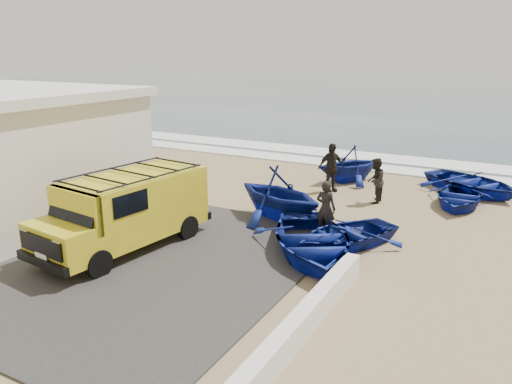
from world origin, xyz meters
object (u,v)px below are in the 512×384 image
at_px(boat_mid_left, 279,193).
at_px(boat_far_left, 350,164).
at_px(van, 127,208).
at_px(fisherman_middle, 375,181).
at_px(fisherman_front, 326,208).
at_px(boat_near_left, 311,240).
at_px(boat_near_right, 346,234).
at_px(boat_far_right, 472,183).
at_px(boat_mid_right, 459,196).
at_px(fisherman_back, 331,168).
at_px(parapet, 307,317).

xyz_separation_m(boat_mid_left, boat_far_left, (0.51, 5.99, -0.12)).
relative_size(van, fisherman_middle, 3.15).
xyz_separation_m(van, fisherman_front, (4.66, 3.65, -0.32)).
distance_m(boat_near_left, boat_near_right, 1.32).
relative_size(boat_mid_left, boat_far_right, 0.86).
bearing_deg(van, boat_near_right, 36.65).
bearing_deg(van, boat_near_left, 28.94).
height_order(boat_mid_left, boat_mid_right, boat_mid_left).
bearing_deg(boat_mid_left, boat_mid_right, -30.86).
bearing_deg(van, boat_mid_left, 65.04).
bearing_deg(boat_near_left, van, 170.69).
distance_m(boat_near_right, fisherman_middle, 4.68).
bearing_deg(fisherman_back, parapet, -123.29).
bearing_deg(boat_mid_right, boat_near_right, -113.65).
relative_size(boat_mid_right, fisherman_middle, 2.00).
bearing_deg(fisherman_back, fisherman_middle, -70.12).
distance_m(boat_near_right, fisherman_front, 1.11).
relative_size(boat_mid_left, boat_far_left, 1.15).
distance_m(boat_near_left, boat_far_left, 8.54).
bearing_deg(van, boat_far_right, 60.34).
xyz_separation_m(boat_near_right, boat_far_right, (2.63, 7.80, 0.07)).
xyz_separation_m(van, boat_near_right, (5.49, 3.14, -0.85)).
bearing_deg(boat_near_left, fisherman_middle, 56.95).
bearing_deg(parapet, fisherman_front, 107.10).
relative_size(boat_near_right, boat_mid_right, 0.98).
height_order(boat_near_left, fisherman_front, fisherman_front).
xyz_separation_m(boat_near_left, boat_far_left, (-1.66, 8.37, 0.34)).
bearing_deg(boat_mid_right, boat_far_right, 82.93).
distance_m(boat_mid_right, fisherman_front, 6.17).
bearing_deg(boat_near_left, boat_mid_right, 35.06).
xyz_separation_m(parapet, boat_mid_left, (-3.58, 5.98, 0.64)).
distance_m(boat_far_left, boat_far_right, 4.95).
height_order(boat_far_left, boat_far_right, boat_far_left).
distance_m(fisherman_front, fisherman_back, 5.08).
relative_size(boat_mid_left, fisherman_middle, 2.03).
height_order(fisherman_front, fisherman_middle, fisherman_front).
distance_m(parapet, boat_mid_left, 6.99).
height_order(boat_mid_right, fisherman_front, fisherman_front).
bearing_deg(van, fisherman_back, 77.11).
bearing_deg(boat_near_left, boat_far_right, 38.81).
xyz_separation_m(boat_near_left, boat_mid_right, (3.02, 6.90, -0.10)).
height_order(boat_near_right, boat_far_left, boat_far_left).
distance_m(van, boat_mid_left, 5.13).
distance_m(van, fisherman_back, 9.00).
distance_m(boat_far_left, fisherman_middle, 3.16).
xyz_separation_m(parapet, boat_near_left, (-1.40, 3.60, 0.18)).
height_order(parapet, boat_mid_left, boat_mid_left).
bearing_deg(boat_near_right, fisherman_middle, 126.12).
height_order(parapet, fisherman_front, fisherman_front).
bearing_deg(boat_mid_left, fisherman_middle, -16.42).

